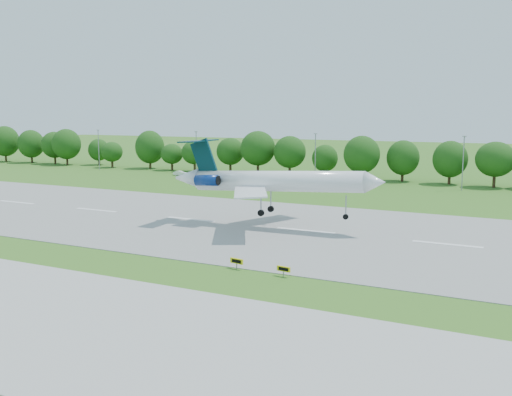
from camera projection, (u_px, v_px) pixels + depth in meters
name	position (u px, v px, depth m)	size (l,w,h in m)	color
ground	(221.00, 273.00, 61.73)	(600.00, 600.00, 0.00)	#30691B
runway	(305.00, 231.00, 83.86)	(400.00, 45.00, 0.08)	gray
taxiway	(108.00, 329.00, 45.79)	(400.00, 23.00, 0.08)	#ADADA8
tree_line	(405.00, 158.00, 142.26)	(288.40, 8.40, 10.40)	#382314
light_poles	(385.00, 159.00, 134.49)	(175.90, 0.25, 12.19)	gray
airliner	(267.00, 180.00, 85.52)	(33.74, 24.58, 11.31)	white
taxi_sign_left	(237.00, 261.00, 63.33)	(1.71, 0.48, 1.20)	gray
taxi_sign_centre	(284.00, 269.00, 60.34)	(1.60, 0.40, 1.12)	gray
service_vehicle_a	(180.00, 173.00, 158.46)	(1.33, 3.83, 1.26)	white
service_vehicle_b	(220.00, 175.00, 153.52)	(1.37, 3.40, 1.16)	silver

